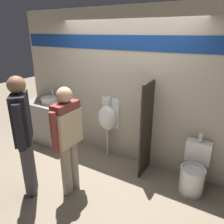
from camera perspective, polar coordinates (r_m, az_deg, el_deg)
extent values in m
plane|color=gray|center=(3.98, -1.31, -15.08)|extent=(16.00, 16.00, 0.00)
cube|color=#B2A893|center=(3.88, 3.30, 6.04)|extent=(4.59, 0.06, 2.70)
cube|color=navy|center=(3.74, 3.28, 17.63)|extent=(4.49, 0.01, 0.24)
cube|color=gray|center=(4.97, -16.39, -2.58)|extent=(1.06, 0.54, 0.89)
cylinder|color=white|center=(4.80, -16.10, 3.06)|extent=(0.33, 0.33, 0.12)
cylinder|color=silver|center=(4.84, -15.25, 4.88)|extent=(0.03, 0.03, 0.14)
cube|color=#B7B7BC|center=(4.52, -15.18, 1.39)|extent=(0.07, 0.14, 0.01)
cube|color=#28231E|center=(3.63, 8.94, -4.62)|extent=(0.03, 0.47, 1.58)
cylinder|color=silver|center=(4.26, -1.25, -7.95)|extent=(0.04, 0.04, 0.58)
ellipsoid|color=white|center=(4.04, -1.30, -1.66)|extent=(0.38, 0.26, 0.47)
cube|color=white|center=(4.12, -0.36, -0.19)|extent=(0.36, 0.02, 0.59)
cylinder|color=silver|center=(4.01, -0.65, 3.05)|extent=(0.06, 0.06, 0.16)
cylinder|color=white|center=(3.64, 20.06, -16.54)|extent=(0.36, 0.36, 0.39)
torus|color=white|center=(3.52, 20.47, -13.83)|extent=(0.37, 0.37, 0.04)
cube|color=white|center=(3.67, 21.65, -9.57)|extent=(0.37, 0.16, 0.35)
cylinder|color=silver|center=(3.54, 22.12, -6.13)|extent=(0.06, 0.06, 0.14)
cylinder|color=gray|center=(3.36, -11.80, -14.75)|extent=(0.15, 0.15, 0.79)
cylinder|color=gray|center=(3.46, -10.04, -13.54)|extent=(0.15, 0.15, 0.79)
cube|color=brown|center=(3.07, -11.77, -3.15)|extent=(0.19, 0.41, 0.63)
cube|color=#C6B289|center=(3.09, -11.71, -4.01)|extent=(0.21, 0.44, 0.50)
cylinder|color=brown|center=(2.93, -14.79, -5.26)|extent=(0.10, 0.10, 0.58)
cylinder|color=brown|center=(3.25, -8.98, -2.26)|extent=(0.10, 0.10, 0.58)
sphere|color=tan|center=(2.93, -12.36, 4.40)|extent=(0.21, 0.21, 0.21)
cylinder|color=#3D3D42|center=(3.46, -21.00, -13.97)|extent=(0.16, 0.16, 0.86)
cylinder|color=#3D3D42|center=(3.61, -20.76, -12.47)|extent=(0.16, 0.16, 0.86)
cube|color=black|center=(3.19, -22.59, -1.48)|extent=(0.46, 0.45, 0.68)
cylinder|color=black|center=(2.97, -23.06, -3.87)|extent=(0.11, 0.11, 0.63)
cylinder|color=black|center=(3.44, -22.03, -0.47)|extent=(0.11, 0.11, 0.63)
sphere|color=brown|center=(3.07, -23.73, 6.51)|extent=(0.23, 0.23, 0.23)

